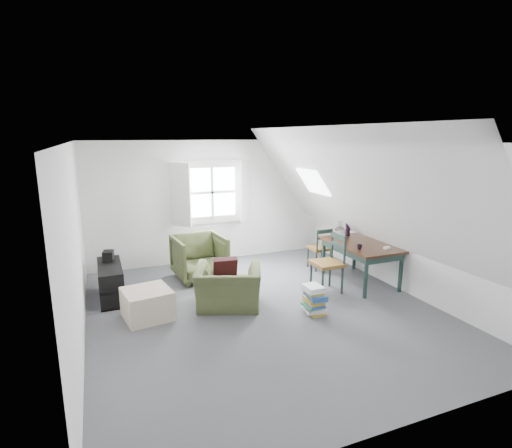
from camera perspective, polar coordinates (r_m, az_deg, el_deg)
name	(u,v)px	position (r m, az deg, el deg)	size (l,w,h in m)	color
floor	(264,310)	(6.18, 1.10, -12.22)	(5.50, 5.50, 0.00)	#515257
ceiling	(264,142)	(5.61, 1.21, 11.63)	(5.50, 5.50, 0.00)	white
wall_back	(212,202)	(8.32, -6.35, 3.20)	(5.00, 5.00, 0.00)	white
wall_front	(396,302)	(3.54, 19.32, -10.44)	(5.00, 5.00, 0.00)	white
wall_left	(75,248)	(5.34, -24.39, -3.14)	(5.50, 5.50, 0.00)	white
wall_right	(401,217)	(7.12, 19.99, 0.93)	(5.50, 5.50, 0.00)	white
slope_left	(153,201)	(5.26, -14.55, 3.24)	(5.50, 5.50, 0.00)	white
slope_right	(355,189)	(6.44, 14.00, 4.91)	(5.50, 5.50, 0.00)	white
dormer_window	(212,192)	(8.22, -6.24, 4.50)	(1.71, 0.35, 1.30)	white
skylight	(313,182)	(7.52, 8.17, 5.97)	(0.55, 0.75, 0.04)	white
armchair_near	(229,306)	(6.32, -3.94, -11.67)	(0.98, 0.86, 0.64)	#3F4924
armchair_far	(200,278)	(7.54, -7.98, -7.66)	(0.87, 0.90, 0.82)	#3F4924
throw_pillow	(225,269)	(6.24, -4.45, -6.38)	(0.37, 0.11, 0.37)	black
ottoman	(147,304)	(6.08, -15.26, -10.94)	(0.64, 0.64, 0.42)	#C6AF99
dining_table	(361,249)	(7.33, 14.71, -3.42)	(0.86, 1.44, 0.72)	black
demijohn	(340,232)	(7.54, 11.85, -1.08)	(0.22, 0.22, 0.31)	silver
vase_twigs	(348,228)	(7.76, 12.99, -0.56)	(0.09, 0.10, 0.69)	black
cup	(359,249)	(6.93, 14.56, -3.52)	(0.09, 0.09, 0.08)	black
paper_box	(387,248)	(7.09, 18.22, -3.25)	(0.11, 0.07, 0.04)	white
dining_chair_far	(320,248)	(7.94, 9.16, -3.35)	(0.39, 0.39, 0.84)	brown
dining_chair_near	(329,262)	(6.82, 10.39, -5.38)	(0.46, 0.46, 0.99)	brown
media_shelf	(111,284)	(6.91, -20.02, -8.02)	(0.36, 1.08, 0.56)	black
electronics_box	(108,256)	(7.07, -20.35, -4.34)	(0.16, 0.22, 0.18)	black
magazine_stack	(314,300)	(6.07, 8.31, -10.65)	(0.32, 0.38, 0.43)	#B29933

